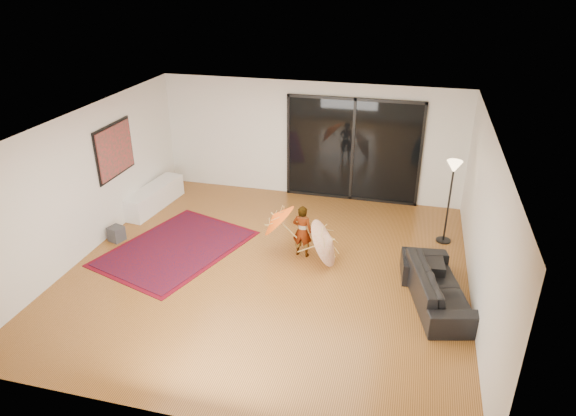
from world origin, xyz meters
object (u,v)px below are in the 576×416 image
(media_console, at_px, (154,197))
(sofa, at_px, (438,286))
(ottoman, at_px, (422,267))
(child, at_px, (302,231))

(media_console, xyz_separation_m, sofa, (6.20, -2.16, 0.04))
(ottoman, relative_size, child, 0.68)
(media_console, relative_size, child, 1.75)
(sofa, distance_m, ottoman, 0.72)
(ottoman, bearing_deg, sofa, -68.45)
(media_console, relative_size, ottoman, 2.56)
(media_console, xyz_separation_m, ottoman, (5.94, -1.49, -0.05))
(media_console, height_order, ottoman, media_console)
(sofa, bearing_deg, media_console, 56.73)
(sofa, relative_size, child, 1.96)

